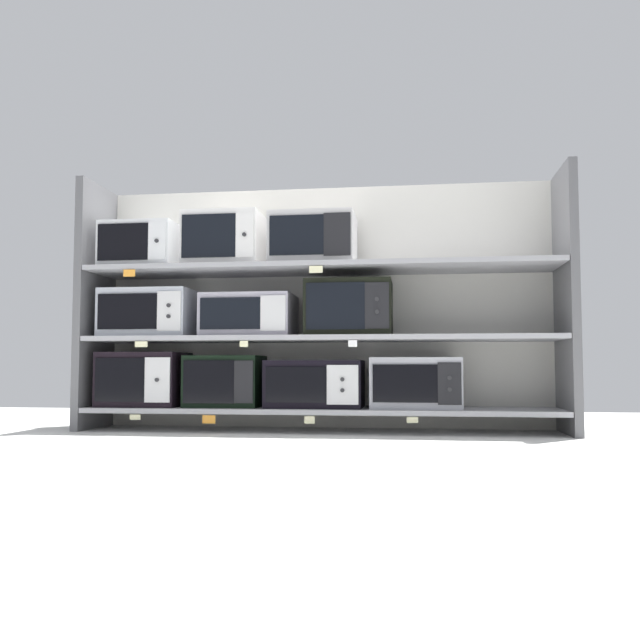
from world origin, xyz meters
name	(u,v)px	position (x,y,z in m)	size (l,w,h in m)	color
ground	(291,453)	(0.00, -1.00, -0.01)	(6.85, 6.00, 0.02)	silver
back_panel	(325,307)	(0.00, 0.27, 0.78)	(3.05, 0.04, 1.56)	beige
upright_left	(95,306)	(-1.46, 0.00, 0.78)	(0.05, 0.50, 1.56)	#5B5B5E
upright_right	(566,300)	(1.46, 0.00, 0.78)	(0.05, 0.50, 1.56)	#5B5B5E
shelf_0	(320,410)	(0.00, 0.00, 0.13)	(2.85, 0.50, 0.03)	#99999E
microwave_0	(144,379)	(-1.12, 0.00, 0.31)	(0.50, 0.41, 0.34)	black
microwave_1	(225,381)	(-0.59, 0.00, 0.30)	(0.45, 0.36, 0.32)	black
microwave_2	(315,384)	(-0.03, 0.00, 0.28)	(0.58, 0.40, 0.29)	black
microwave_3	(416,383)	(0.58, 0.00, 0.29)	(0.54, 0.36, 0.30)	#A1A3AB
price_tag_0	(135,417)	(-1.07, -0.25, 0.09)	(0.07, 0.00, 0.03)	beige
price_tag_1	(209,419)	(-0.62, -0.25, 0.08)	(0.08, 0.00, 0.05)	orange
price_tag_2	(310,420)	(-0.03, -0.25, 0.09)	(0.06, 0.00, 0.04)	beige
price_tag_3	(412,420)	(0.56, -0.25, 0.09)	(0.06, 0.00, 0.03)	beige
shelf_1	(320,339)	(0.00, 0.00, 0.56)	(2.85, 0.50, 0.03)	#99999E
microwave_4	(150,314)	(-1.09, 0.00, 0.72)	(0.56, 0.39, 0.30)	#B1B7C3
microwave_5	(249,316)	(-0.44, 0.00, 0.70)	(0.55, 0.41, 0.26)	#A19CAC
microwave_6	(349,309)	(0.18, 0.00, 0.74)	(0.51, 0.41, 0.34)	black
price_tag_4	(141,344)	(-1.04, -0.25, 0.52)	(0.08, 0.00, 0.03)	beige
price_tag_5	(244,344)	(-0.41, -0.25, 0.52)	(0.05, 0.00, 0.04)	beige
price_tag_6	(353,344)	(0.22, -0.25, 0.52)	(0.05, 0.00, 0.04)	white
shelf_2	(320,269)	(0.00, 0.00, 0.99)	(2.85, 0.50, 0.03)	#99999E
microwave_7	(144,247)	(-1.14, 0.00, 1.15)	(0.46, 0.42, 0.29)	silver
microwave_8	(225,241)	(-0.60, 0.00, 1.18)	(0.47, 0.40, 0.34)	silver
microwave_9	(314,241)	(-0.04, 0.00, 1.17)	(0.51, 0.40, 0.32)	#BEBCBC
price_tag_7	(129,273)	(-1.12, -0.25, 0.95)	(0.07, 0.00, 0.04)	orange
price_tag_8	(316,269)	(0.01, -0.25, 0.95)	(0.08, 0.00, 0.04)	beige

